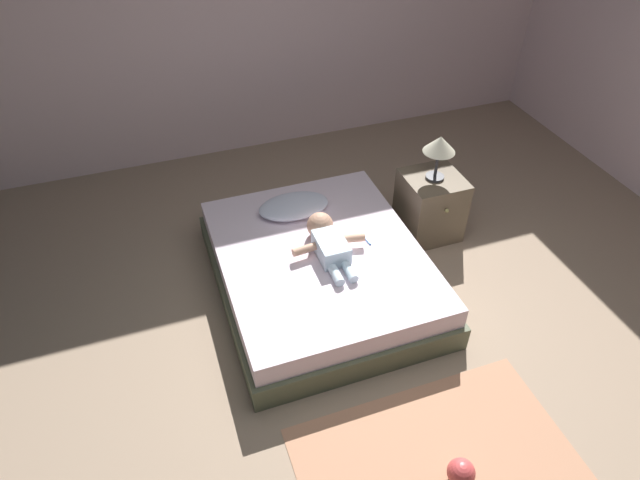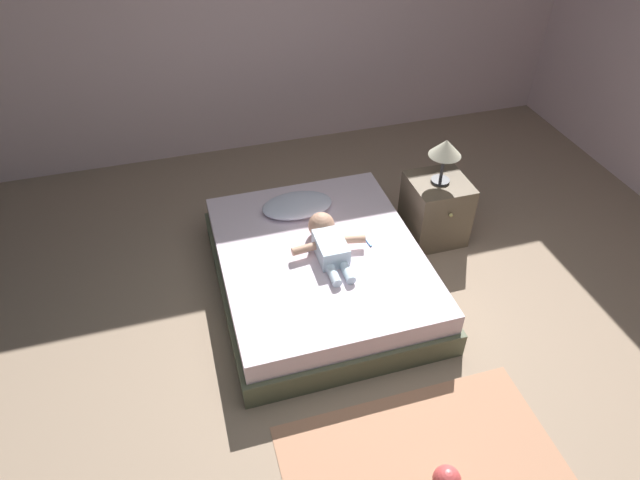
{
  "view_description": "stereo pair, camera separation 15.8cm",
  "coord_description": "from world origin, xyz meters",
  "px_view_note": "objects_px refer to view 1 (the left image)",
  "views": [
    {
      "loc": [
        -1.07,
        -1.86,
        2.88
      ],
      "look_at": [
        -0.12,
        0.83,
        0.45
      ],
      "focal_mm": 30.86,
      "sensor_mm": 36.0,
      "label": 1
    },
    {
      "loc": [
        -0.92,
        -1.91,
        2.88
      ],
      "look_at": [
        -0.12,
        0.83,
        0.45
      ],
      "focal_mm": 30.86,
      "sensor_mm": 36.0,
      "label": 2
    }
  ],
  "objects_px": {
    "toothbrush": "(366,239)",
    "toy_ball": "(461,472)",
    "nightstand": "(430,206)",
    "baby": "(327,240)",
    "bed": "(320,269)",
    "pillow": "(294,206)",
    "lamp": "(440,146)"
  },
  "relations": [
    {
      "from": "nightstand",
      "to": "toy_ball",
      "type": "relative_size",
      "value": 3.53
    },
    {
      "from": "bed",
      "to": "toothbrush",
      "type": "distance_m",
      "value": 0.39
    },
    {
      "from": "bed",
      "to": "nightstand",
      "type": "distance_m",
      "value": 1.08
    },
    {
      "from": "nightstand",
      "to": "bed",
      "type": "bearing_deg",
      "value": -163.36
    },
    {
      "from": "pillow",
      "to": "toothbrush",
      "type": "height_order",
      "value": "pillow"
    },
    {
      "from": "nightstand",
      "to": "lamp",
      "type": "distance_m",
      "value": 0.54
    },
    {
      "from": "baby",
      "to": "toy_ball",
      "type": "xyz_separation_m",
      "value": [
        0.16,
        -1.62,
        -0.34
      ]
    },
    {
      "from": "toothbrush",
      "to": "nightstand",
      "type": "distance_m",
      "value": 0.75
    },
    {
      "from": "nightstand",
      "to": "baby",
      "type": "bearing_deg",
      "value": -162.78
    },
    {
      "from": "toy_ball",
      "to": "pillow",
      "type": "bearing_deg",
      "value": 96.77
    },
    {
      "from": "lamp",
      "to": "bed",
      "type": "bearing_deg",
      "value": -163.36
    },
    {
      "from": "nightstand",
      "to": "lamp",
      "type": "relative_size",
      "value": 1.48
    },
    {
      "from": "baby",
      "to": "nightstand",
      "type": "distance_m",
      "value": 1.04
    },
    {
      "from": "bed",
      "to": "nightstand",
      "type": "relative_size",
      "value": 3.29
    },
    {
      "from": "baby",
      "to": "bed",
      "type": "bearing_deg",
      "value": -174.02
    },
    {
      "from": "bed",
      "to": "toothbrush",
      "type": "height_order",
      "value": "toothbrush"
    },
    {
      "from": "baby",
      "to": "toothbrush",
      "type": "relative_size",
      "value": 5.02
    },
    {
      "from": "toothbrush",
      "to": "toy_ball",
      "type": "xyz_separation_m",
      "value": [
        -0.13,
        -1.62,
        -0.27
      ]
    },
    {
      "from": "bed",
      "to": "baby",
      "type": "relative_size",
      "value": 2.77
    },
    {
      "from": "baby",
      "to": "lamp",
      "type": "distance_m",
      "value": 1.09
    },
    {
      "from": "toy_ball",
      "to": "bed",
      "type": "bearing_deg",
      "value": 97.55
    },
    {
      "from": "pillow",
      "to": "toy_ball",
      "type": "height_order",
      "value": "pillow"
    },
    {
      "from": "pillow",
      "to": "lamp",
      "type": "height_order",
      "value": "lamp"
    },
    {
      "from": "lamp",
      "to": "toy_ball",
      "type": "bearing_deg",
      "value": -113.07
    },
    {
      "from": "pillow",
      "to": "lamp",
      "type": "bearing_deg",
      "value": -9.61
    },
    {
      "from": "toothbrush",
      "to": "toy_ball",
      "type": "bearing_deg",
      "value": -94.71
    },
    {
      "from": "pillow",
      "to": "nightstand",
      "type": "height_order",
      "value": "nightstand"
    },
    {
      "from": "bed",
      "to": "toothbrush",
      "type": "bearing_deg",
      "value": 1.35
    },
    {
      "from": "toothbrush",
      "to": "bed",
      "type": "bearing_deg",
      "value": -178.65
    },
    {
      "from": "bed",
      "to": "lamp",
      "type": "distance_m",
      "value": 1.25
    },
    {
      "from": "bed",
      "to": "pillow",
      "type": "height_order",
      "value": "pillow"
    },
    {
      "from": "toothbrush",
      "to": "nightstand",
      "type": "bearing_deg",
      "value": 23.68
    }
  ]
}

